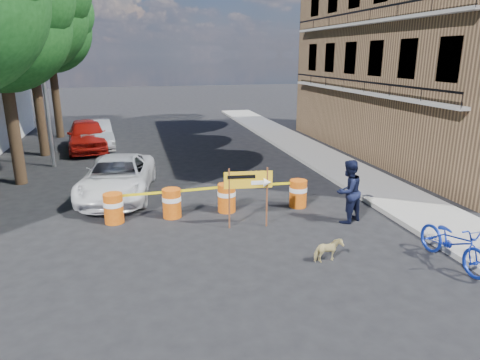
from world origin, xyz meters
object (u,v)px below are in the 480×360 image
barrel_far_left (114,208)px  sedan_red (87,135)px  sedan_silver (96,135)px  suv_white (117,177)px  barrel_far_right (298,193)px  barrel_mid_right (227,197)px  dog (328,251)px  pedestrian (348,191)px  detour_sign (254,184)px  bicycle (456,222)px  barrel_mid_left (172,203)px

barrel_far_left → sedan_red: size_ratio=0.19×
barrel_far_left → sedan_silver: bearing=96.5°
suv_white → barrel_far_right: bearing=-16.4°
sedan_silver → barrel_far_right: bearing=-65.2°
barrel_mid_right → dog: (1.64, -3.97, -0.18)m
barrel_mid_right → pedestrian: (3.29, -1.71, 0.48)m
detour_sign → bicycle: 5.17m
detour_sign → bicycle: bearing=-33.7°
detour_sign → barrel_mid_left: bearing=155.3°
barrel_far_right → barrel_mid_left: bearing=179.5°
detour_sign → dog: (1.14, -2.52, -1.00)m
barrel_mid_left → pedestrian: size_ratio=0.47×
detour_sign → suv_white: size_ratio=0.36×
bicycle → suv_white: bicycle is taller
bicycle → sedan_silver: bicycle is taller
barrel_mid_right → sedan_red: bearing=115.6°
barrel_far_right → sedan_silver: bearing=122.6°
barrel_far_right → bicycle: 5.13m
dog → sedan_silver: sedan_silver is taller
suv_white → pedestrian: bearing=-24.2°
barrel_far_right → sedan_red: (-7.45, 10.73, 0.34)m
barrel_mid_left → barrel_far_right: bearing=-0.5°
barrel_mid_left → sedan_red: bearing=107.4°
barrel_mid_right → sedan_red: 11.77m
barrel_far_left → detour_sign: (3.94, -1.31, 0.82)m
barrel_far_left → bicycle: (7.88, -4.64, 0.60)m
barrel_mid_left → sedan_red: (-3.36, 10.70, 0.34)m
barrel_far_right → bicycle: (2.08, -4.65, 0.60)m
barrel_far_left → barrel_mid_left: size_ratio=1.00×
barrel_mid_right → pedestrian: 3.74m
barrel_far_right → barrel_mid_right: bearing=177.0°
suv_white → sedan_silver: 8.58m
barrel_far_right → sedan_silver: sedan_silver is taller
barrel_far_left → bicycle: bicycle is taller
barrel_far_left → barrel_mid_right: (3.44, 0.13, 0.00)m
pedestrian → suv_white: pedestrian is taller
pedestrian → dog: size_ratio=2.75×
barrel_mid_left → barrel_mid_right: 1.73m
barrel_far_right → dog: barrel_far_right is taller
sedan_red → bicycle: bearing=-64.8°
suv_white → sedan_red: bearing=109.6°
barrel_mid_right → suv_white: suv_white is taller
bicycle → dog: bicycle is taller
barrel_mid_right → dog: size_ratio=1.30×
bicycle → sedan_silver: bearing=117.2°
barrel_far_left → detour_sign: bearing=-18.4°
suv_white → dog: bearing=-44.2°
barrel_mid_right → sedan_silver: bearing=113.3°
sedan_silver → detour_sign: bearing=-75.0°
barrel_far_left → dog: barrel_far_left is taller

